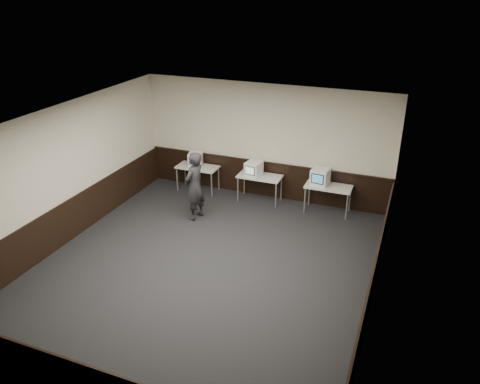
% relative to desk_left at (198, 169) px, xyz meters
% --- Properties ---
extents(floor, '(8.00, 8.00, 0.00)m').
position_rel_desk_left_xyz_m(floor, '(1.90, -3.60, -0.68)').
color(floor, black).
rests_on(floor, ground).
extents(ceiling, '(8.00, 8.00, 0.00)m').
position_rel_desk_left_xyz_m(ceiling, '(1.90, -3.60, 2.52)').
color(ceiling, white).
rests_on(ceiling, back_wall).
extents(back_wall, '(7.00, 0.00, 7.00)m').
position_rel_desk_left_xyz_m(back_wall, '(1.90, 0.40, 0.92)').
color(back_wall, beige).
rests_on(back_wall, ground).
extents(front_wall, '(7.00, 0.00, 7.00)m').
position_rel_desk_left_xyz_m(front_wall, '(1.90, -7.60, 0.92)').
color(front_wall, beige).
rests_on(front_wall, ground).
extents(left_wall, '(0.00, 8.00, 8.00)m').
position_rel_desk_left_xyz_m(left_wall, '(-1.60, -3.60, 0.92)').
color(left_wall, beige).
rests_on(left_wall, ground).
extents(right_wall, '(0.00, 8.00, 8.00)m').
position_rel_desk_left_xyz_m(right_wall, '(5.40, -3.60, 0.92)').
color(right_wall, beige).
rests_on(right_wall, ground).
extents(wainscot_back, '(6.98, 0.04, 1.00)m').
position_rel_desk_left_xyz_m(wainscot_back, '(1.90, 0.38, -0.18)').
color(wainscot_back, black).
rests_on(wainscot_back, back_wall).
extents(wainscot_left, '(0.04, 7.98, 1.00)m').
position_rel_desk_left_xyz_m(wainscot_left, '(-1.58, -3.60, -0.18)').
color(wainscot_left, black).
rests_on(wainscot_left, left_wall).
extents(wainscot_right, '(0.04, 7.98, 1.00)m').
position_rel_desk_left_xyz_m(wainscot_right, '(5.38, -3.60, -0.18)').
color(wainscot_right, black).
rests_on(wainscot_right, right_wall).
extents(wainscot_rail, '(6.98, 0.06, 0.04)m').
position_rel_desk_left_xyz_m(wainscot_rail, '(1.90, 0.36, 0.34)').
color(wainscot_rail, black).
rests_on(wainscot_rail, wainscot_back).
extents(desk_left, '(1.20, 0.60, 0.75)m').
position_rel_desk_left_xyz_m(desk_left, '(0.00, 0.00, 0.00)').
color(desk_left, silver).
rests_on(desk_left, ground).
extents(desk_center, '(1.20, 0.60, 0.75)m').
position_rel_desk_left_xyz_m(desk_center, '(1.90, 0.00, 0.00)').
color(desk_center, silver).
rests_on(desk_center, ground).
extents(desk_right, '(1.20, 0.60, 0.75)m').
position_rel_desk_left_xyz_m(desk_right, '(3.80, 0.00, 0.00)').
color(desk_right, silver).
rests_on(desk_right, ground).
extents(emac_left, '(0.49, 0.50, 0.39)m').
position_rel_desk_left_xyz_m(emac_left, '(-0.07, 0.03, 0.27)').
color(emac_left, white).
rests_on(emac_left, desk_left).
extents(emac_center, '(0.46, 0.48, 0.40)m').
position_rel_desk_left_xyz_m(emac_center, '(1.74, -0.05, 0.27)').
color(emac_center, white).
rests_on(emac_center, desk_center).
extents(emac_right, '(0.49, 0.51, 0.44)m').
position_rel_desk_left_xyz_m(emac_right, '(3.56, 0.02, 0.29)').
color(emac_right, white).
rests_on(emac_right, desk_right).
extents(person, '(0.55, 0.73, 1.80)m').
position_rel_desk_left_xyz_m(person, '(0.70, -1.58, 0.22)').
color(person, black).
rests_on(person, ground).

